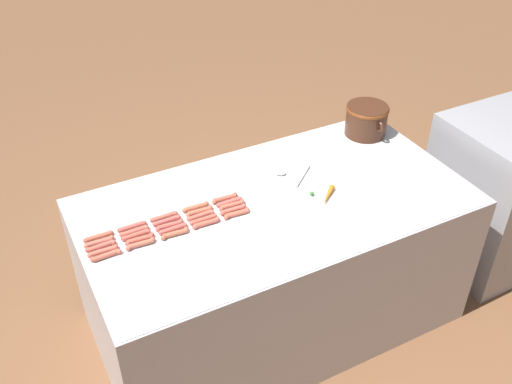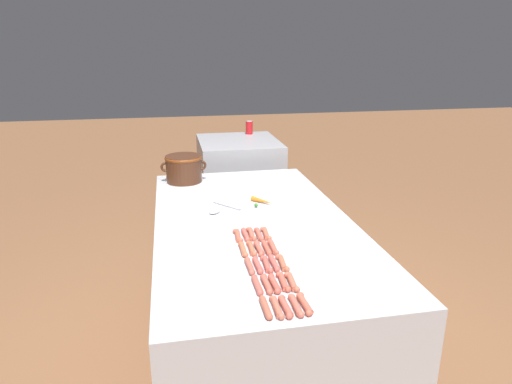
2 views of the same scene
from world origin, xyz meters
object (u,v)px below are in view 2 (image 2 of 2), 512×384
object	(u,v)px
hot_dog_9	(245,234)
hot_dog_19	(259,234)
hot_dog_11	(274,284)
serving_spoon	(219,210)
hot_dog_2	(250,266)
hot_dog_22	(282,263)
soda_can	(249,128)
hot_dog_15	(296,306)
hot_dog_14	(251,234)
hot_dog_21	(292,282)
hot_dog_1	(257,285)
hot_dog_10	(286,307)
hot_dog_6	(267,284)
hot_dog_23	(273,247)
hot_dog_5	(277,307)
hot_dog_13	(259,248)
hot_dog_7	(258,265)
hot_dog_18	(267,248)
hot_dog_8	(251,248)
hot_dog_0	(266,308)
hot_dog_4	(238,236)
hot_dog_12	(267,264)
hot_dog_16	(283,282)
hot_dog_20	(305,304)
carrot	(263,201)
hot_dog_24	(266,234)
back_cabinet	(239,194)
hot_dog_17	(274,263)

from	to	relation	value
hot_dog_9	hot_dog_19	world-z (taller)	same
hot_dog_11	serving_spoon	distance (m)	0.93
hot_dog_2	hot_dog_9	xyz separation A→B (m)	(0.04, 0.35, 0.00)
hot_dog_22	soda_can	world-z (taller)	soda_can
hot_dog_15	soda_can	distance (m)	2.82
hot_dog_14	hot_dog_21	xyz separation A→B (m)	(0.07, -0.52, 0.00)
hot_dog_1	hot_dog_10	size ratio (longest dim) A/B	1.00
hot_dog_6	hot_dog_23	xyz separation A→B (m)	(0.11, 0.34, 0.00)
hot_dog_5	hot_dog_13	xyz separation A→B (m)	(0.04, 0.51, 0.00)
hot_dog_7	hot_dog_18	size ratio (longest dim) A/B	1.00
hot_dog_8	hot_dog_0	bearing A→B (deg)	-94.63
hot_dog_2	hot_dog_23	distance (m)	0.22
hot_dog_8	hot_dog_10	size ratio (longest dim) A/B	1.00
hot_dog_7	serving_spoon	xyz separation A→B (m)	(-0.09, 0.75, -0.00)
hot_dog_15	hot_dog_18	world-z (taller)	same
hot_dog_13	hot_dog_22	bearing A→B (deg)	-66.48
hot_dog_22	hot_dog_23	world-z (taller)	same
hot_dog_8	hot_dog_13	xyz separation A→B (m)	(0.04, -0.01, 0.00)
serving_spoon	hot_dog_4	bearing A→B (deg)	-83.01
hot_dog_15	soda_can	bearing A→B (deg)	83.27
hot_dog_21	hot_dog_9	bearing A→B (deg)	101.37
hot_dog_5	hot_dog_7	bearing A→B (deg)	90.47
hot_dog_1	hot_dog_9	size ratio (longest dim) A/B	1.00
hot_dog_0	hot_dog_15	size ratio (longest dim) A/B	1.00
hot_dog_6	hot_dog_13	world-z (taller)	same
hot_dog_12	serving_spoon	xyz separation A→B (m)	(-0.13, 0.75, -0.00)
hot_dog_9	hot_dog_23	size ratio (longest dim) A/B	1.00
hot_dog_5	hot_dog_18	world-z (taller)	same
hot_dog_2	hot_dog_18	bearing A→B (deg)	56.14
hot_dog_16	hot_dog_22	distance (m)	0.17
hot_dog_11	hot_dog_20	xyz separation A→B (m)	(0.08, -0.17, 0.00)
hot_dog_23	carrot	distance (m)	0.66
hot_dog_0	hot_dog_23	xyz separation A→B (m)	(0.15, 0.50, 0.00)
hot_dog_6	hot_dog_16	world-z (taller)	same
hot_dog_13	hot_dog_5	bearing A→B (deg)	-94.11
hot_dog_1	hot_dog_2	bearing A→B (deg)	90.34
hot_dog_9	hot_dog_22	xyz separation A→B (m)	(0.11, -0.34, 0.00)
hot_dog_2	hot_dog_8	world-z (taller)	same
hot_dog_24	soda_can	distance (m)	2.14
hot_dog_0	hot_dog_8	xyz separation A→B (m)	(0.04, 0.51, 0.00)
hot_dog_23	carrot	size ratio (longest dim) A/B	0.99
back_cabinet	hot_dog_20	distance (m)	2.55
hot_dog_0	hot_dog_15	world-z (taller)	same
hot_dog_24	carrot	bearing A→B (deg)	80.09
back_cabinet	hot_dog_12	size ratio (longest dim) A/B	6.87
back_cabinet	hot_dog_17	distance (m)	2.21
carrot	hot_dog_19	bearing A→B (deg)	-103.96
hot_dog_2	carrot	bearing A→B (deg)	74.36
back_cabinet	hot_dog_6	size ratio (longest dim) A/B	6.86
hot_dog_20	hot_dog_24	size ratio (longest dim) A/B	1.00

